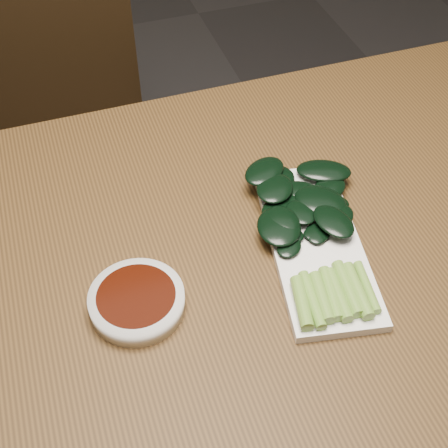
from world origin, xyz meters
TOP-DOWN VIEW (x-y plane):
  - table at (0.00, 0.00)m, footprint 1.40×0.80m
  - chair_far at (-0.17, 0.70)m, footprint 0.44×0.44m
  - sauce_bowl at (-0.14, -0.04)m, footprint 0.12×0.12m
  - serving_plate at (0.13, -0.02)m, footprint 0.18×0.32m
  - gai_lan at (0.13, 0.02)m, footprint 0.20×0.33m

SIDE VIEW (x-z plane):
  - chair_far at x=-0.17m, z-range 0.04..0.93m
  - table at x=0.00m, z-range 0.30..1.05m
  - serving_plate at x=0.13m, z-range 0.75..0.76m
  - sauce_bowl at x=-0.14m, z-range 0.75..0.78m
  - gai_lan at x=0.13m, z-range 0.76..0.79m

